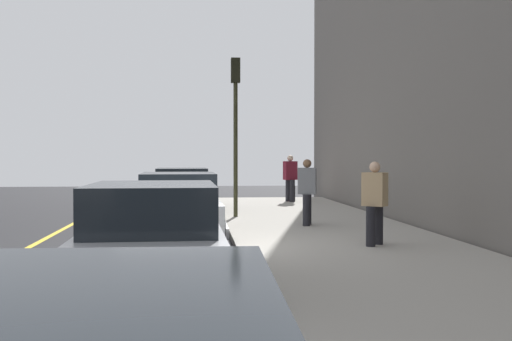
% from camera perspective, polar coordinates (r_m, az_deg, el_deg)
% --- Properties ---
extents(ground_plane, '(56.00, 56.00, 0.00)m').
position_cam_1_polar(ground_plane, '(12.27, -6.64, -7.49)').
color(ground_plane, black).
extents(sidewalk, '(28.00, 4.60, 0.15)m').
position_cam_1_polar(sidewalk, '(12.63, 8.62, -6.90)').
color(sidewalk, '#A39E93').
rests_on(sidewalk, ground).
extents(lane_stripe_centre, '(28.00, 0.14, 0.01)m').
position_cam_1_polar(lane_stripe_centre, '(12.75, -21.29, -7.22)').
color(lane_stripe_centre, gold).
rests_on(lane_stripe_centre, ground).
extents(snow_bank_curb, '(8.19, 0.56, 0.22)m').
position_cam_1_polar(snow_bank_curb, '(18.18, -4.04, -4.30)').
color(snow_bank_curb, white).
rests_on(snow_bank_curb, ground).
extents(parked_car_silver, '(4.57, 1.96, 1.51)m').
position_cam_1_polar(parked_car_silver, '(8.38, -9.48, -6.32)').
color(parked_car_silver, black).
rests_on(parked_car_silver, ground).
extents(parked_car_white, '(4.38, 1.98, 1.51)m').
position_cam_1_polar(parked_car_white, '(13.96, -7.17, -3.30)').
color(parked_car_white, black).
rests_on(parked_car_white, ground).
extents(parked_car_charcoal, '(4.80, 1.99, 1.51)m').
position_cam_1_polar(parked_car_charcoal, '(20.28, -6.87, -1.89)').
color(parked_car_charcoal, black).
rests_on(parked_car_charcoal, ground).
extents(pedestrian_grey_coat, '(0.53, 0.51, 1.66)m').
position_cam_1_polar(pedestrian_grey_coat, '(15.54, 4.75, -1.81)').
color(pedestrian_grey_coat, black).
rests_on(pedestrian_grey_coat, sidewalk).
extents(pedestrian_tan_coat, '(0.50, 0.51, 1.63)m').
position_cam_1_polar(pedestrian_tan_coat, '(12.15, 10.93, -2.76)').
color(pedestrian_tan_coat, black).
rests_on(pedestrian_tan_coat, sidewalk).
extents(pedestrian_burgundy_coat, '(0.58, 0.55, 1.79)m').
position_cam_1_polar(pedestrian_burgundy_coat, '(23.80, 3.18, -0.59)').
color(pedestrian_burgundy_coat, black).
rests_on(pedestrian_burgundy_coat, sidewalk).
extents(traffic_light_pole, '(0.35, 0.26, 4.55)m').
position_cam_1_polar(traffic_light_pole, '(17.76, -1.91, 5.60)').
color(traffic_light_pole, '#2D2D19').
rests_on(traffic_light_pole, sidewalk).
extents(rolling_suitcase, '(0.34, 0.22, 0.95)m').
position_cam_1_polar(rolling_suitcase, '(24.27, 3.33, -2.11)').
color(rolling_suitcase, black).
rests_on(rolling_suitcase, sidewalk).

